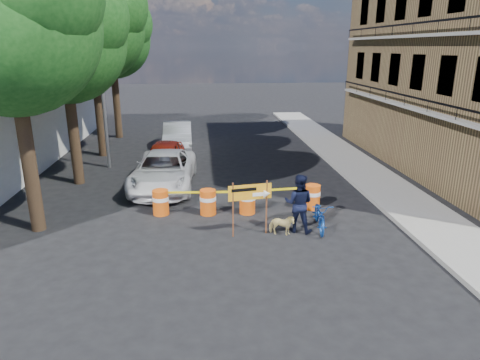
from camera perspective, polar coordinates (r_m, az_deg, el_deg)
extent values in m
plane|color=black|center=(12.83, 1.75, -9.06)|extent=(120.00, 120.00, 0.00)
cube|color=gray|center=(19.83, 17.61, 0.01)|extent=(2.40, 40.00, 0.15)
cylinder|color=#332316|center=(14.78, -26.44, 3.06)|extent=(0.44, 0.44, 5.04)
sphere|color=#144714|center=(14.44, -28.53, 17.72)|extent=(5.20, 5.20, 5.20)
cylinder|color=#332316|center=(19.45, -21.34, 6.31)|extent=(0.44, 0.44, 4.76)
sphere|color=#144714|center=(19.17, -22.55, 16.82)|extent=(5.00, 5.00, 5.00)
sphere|color=#144714|center=(18.49, -20.58, 19.70)|extent=(3.75, 3.75, 3.75)
sphere|color=#144714|center=(19.99, -23.93, 14.67)|extent=(3.50, 3.50, 3.50)
cylinder|color=#332316|center=(24.20, -18.31, 9.25)|extent=(0.44, 0.44, 5.32)
sphere|color=#144714|center=(24.03, -19.25, 18.68)|extent=(5.40, 5.40, 5.40)
sphere|color=#144714|center=(23.36, -17.40, 21.26)|extent=(4.05, 4.05, 4.05)
sphere|color=#144714|center=(24.86, -20.59, 16.72)|extent=(3.78, 3.78, 3.78)
cylinder|color=#332316|center=(29.08, -16.17, 10.27)|extent=(0.44, 0.44, 4.93)
sphere|color=#144714|center=(28.91, -16.81, 17.54)|extent=(4.80, 4.80, 4.80)
sphere|color=#144714|center=(28.32, -15.39, 19.46)|extent=(3.60, 3.60, 3.60)
sphere|color=#144714|center=(29.63, -17.88, 16.06)|extent=(3.36, 3.36, 3.36)
cylinder|color=gray|center=(21.46, -17.96, 11.96)|extent=(0.16, 0.16, 8.00)
cylinder|color=#E3550D|center=(15.38, -10.53, -2.95)|extent=(0.56, 0.56, 0.90)
cylinder|color=white|center=(15.33, -10.56, -2.42)|extent=(0.58, 0.58, 0.14)
cylinder|color=#E3550D|center=(15.18, -4.29, -2.96)|extent=(0.56, 0.56, 0.90)
cylinder|color=white|center=(15.13, -4.30, -2.43)|extent=(0.58, 0.58, 0.14)
cylinder|color=#E3550D|center=(15.23, 0.98, -2.85)|extent=(0.56, 0.56, 0.90)
cylinder|color=white|center=(15.18, 0.99, -2.32)|extent=(0.58, 0.58, 0.14)
cylinder|color=#E3550D|center=(15.88, 9.61, -2.24)|extent=(0.56, 0.56, 0.90)
cylinder|color=white|center=(15.83, 9.64, -1.73)|extent=(0.58, 0.58, 0.14)
cylinder|color=#592D19|center=(13.21, -0.94, -4.06)|extent=(0.05, 0.05, 1.78)
cylinder|color=#592D19|center=(13.49, 3.55, -3.62)|extent=(0.05, 0.05, 1.78)
cube|color=orange|center=(13.15, 1.34, -1.63)|extent=(1.37, 0.26, 0.49)
cube|color=white|center=(13.24, 2.51, -1.92)|extent=(0.39, 0.07, 0.12)
cone|color=white|center=(13.32, 3.61, -1.83)|extent=(0.26, 0.29, 0.26)
cube|color=black|center=(13.05, 0.54, -1.32)|extent=(0.78, 0.14, 0.10)
imported|color=black|center=(13.72, 7.83, -3.09)|extent=(1.13, 1.01, 1.91)
imported|color=#1445A3|center=(14.00, 10.70, -2.93)|extent=(0.77, 1.05, 1.85)
imported|color=#D8C57C|center=(13.60, 5.57, -6.00)|extent=(0.87, 0.56, 0.68)
imported|color=silver|center=(18.22, -10.15, 1.25)|extent=(2.74, 5.45, 1.48)
imported|color=maroon|center=(20.70, -10.07, 3.10)|extent=(2.05, 4.30, 1.42)
imported|color=silver|center=(25.29, -8.33, 5.86)|extent=(1.76, 4.63, 1.51)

